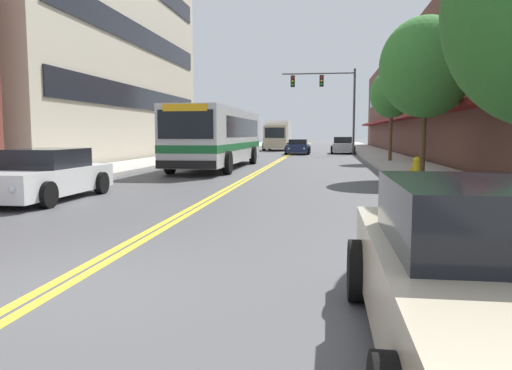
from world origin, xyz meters
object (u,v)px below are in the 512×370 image
(car_navy_moving_lead, at_px, (298,147))
(fire_hydrant, at_px, (416,170))
(street_tree_right_mid, at_px, (426,67))
(car_silver_parked_right_mid, at_px, (343,146))
(car_champagne_parked_right_foreground, at_px, (506,282))
(street_tree_right_far, at_px, (392,94))
(city_bus, at_px, (219,135))
(box_truck, at_px, (278,135))
(traffic_signal_mast, at_px, (330,94))
(car_white_parked_left_near, at_px, (45,176))

(car_navy_moving_lead, xyz_separation_m, fire_hydrant, (5.30, -25.51, -0.03))
(car_navy_moving_lead, xyz_separation_m, street_tree_right_mid, (6.06, -22.42, 3.64))
(street_tree_right_mid, bearing_deg, car_silver_parked_right_mid, 95.43)
(car_champagne_parked_right_foreground, xyz_separation_m, car_silver_parked_right_mid, (0.02, 40.22, 0.02))
(car_silver_parked_right_mid, height_order, street_tree_right_far, street_tree_right_far)
(city_bus, bearing_deg, box_truck, 89.10)
(traffic_signal_mast, bearing_deg, car_silver_parked_right_mid, 64.75)
(city_bus, relative_size, fire_hydrant, 14.21)
(fire_hydrant, bearing_deg, street_tree_right_mid, 76.20)
(city_bus, bearing_deg, car_navy_moving_lead, 80.06)
(car_champagne_parked_right_foreground, bearing_deg, car_navy_moving_lead, 95.56)
(box_truck, bearing_deg, street_tree_right_far, -67.54)
(car_navy_moving_lead, xyz_separation_m, street_tree_right_far, (6.14, -11.79, 3.44))
(street_tree_right_mid, bearing_deg, city_bus, 150.76)
(car_champagne_parked_right_foreground, relative_size, fire_hydrant, 5.28)
(city_bus, distance_m, fire_hydrant, 11.73)
(car_white_parked_left_near, relative_size, street_tree_right_far, 0.88)
(traffic_signal_mast, bearing_deg, car_white_parked_left_near, -104.43)
(car_silver_parked_right_mid, height_order, traffic_signal_mast, traffic_signal_mast)
(car_silver_parked_right_mid, height_order, fire_hydrant, car_silver_parked_right_mid)
(car_white_parked_left_near, height_order, car_silver_parked_right_mid, car_silver_parked_right_mid)
(car_silver_parked_right_mid, xyz_separation_m, street_tree_right_mid, (2.30, -24.17, 3.57))
(car_silver_parked_right_mid, relative_size, street_tree_right_mid, 0.74)
(city_bus, relative_size, box_truck, 1.84)
(car_white_parked_left_near, bearing_deg, car_champagne_parked_right_foreground, -43.80)
(car_navy_moving_lead, bearing_deg, fire_hydrant, -78.26)
(car_navy_moving_lead, xyz_separation_m, traffic_signal_mast, (2.60, -0.72, 4.34))
(box_truck, bearing_deg, car_white_parked_left_near, -93.40)
(car_silver_parked_right_mid, xyz_separation_m, box_truck, (-6.38, 7.65, 0.88))
(street_tree_right_far, distance_m, fire_hydrant, 14.18)
(city_bus, height_order, fire_hydrant, city_bus)
(city_bus, height_order, car_navy_moving_lead, city_bus)
(city_bus, height_order, box_truck, box_truck)
(street_tree_right_mid, height_order, fire_hydrant, street_tree_right_mid)
(car_silver_parked_right_mid, relative_size, fire_hydrant, 5.17)
(traffic_signal_mast, bearing_deg, box_truck, 117.31)
(car_silver_parked_right_mid, relative_size, box_truck, 0.67)
(traffic_signal_mast, bearing_deg, fire_hydrant, -83.78)
(car_white_parked_left_near, height_order, fire_hydrant, car_white_parked_left_near)
(city_bus, relative_size, street_tree_right_mid, 2.03)
(city_bus, bearing_deg, car_champagne_parked_right_foreground, -72.22)
(car_champagne_parked_right_foreground, height_order, box_truck, box_truck)
(car_navy_moving_lead, height_order, traffic_signal_mast, traffic_signal_mast)
(car_navy_moving_lead, distance_m, fire_hydrant, 26.06)
(street_tree_right_far, bearing_deg, car_silver_parked_right_mid, 99.95)
(street_tree_right_far, bearing_deg, car_navy_moving_lead, 117.50)
(car_white_parked_left_near, xyz_separation_m, car_champagne_parked_right_foreground, (8.71, -8.35, 0.02))
(street_tree_right_mid, bearing_deg, car_navy_moving_lead, 105.13)
(car_champagne_parked_right_foreground, height_order, car_silver_parked_right_mid, car_silver_parked_right_mid)
(car_white_parked_left_near, relative_size, traffic_signal_mast, 0.67)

